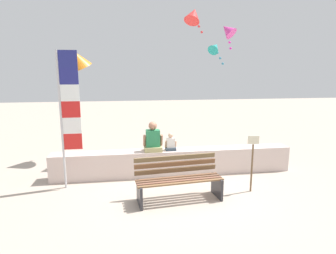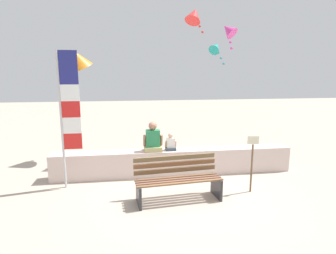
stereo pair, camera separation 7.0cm
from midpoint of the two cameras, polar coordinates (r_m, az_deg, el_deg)
name	(u,v)px [view 2 (the right image)]	position (r m, az deg, el deg)	size (l,w,h in m)	color
ground_plane	(181,188)	(6.65, 2.85, -12.19)	(40.00, 40.00, 0.00)	#B2A290
seawall_ledge	(174,162)	(7.38, 1.53, -7.06)	(6.14, 0.47, 0.66)	beige
park_bench	(178,180)	(5.97, 2.33, -10.55)	(1.83, 0.78, 0.88)	brown
person_adult	(153,140)	(7.11, -2.79, -2.55)	(0.49, 0.36, 0.75)	tan
person_child	(171,143)	(7.20, 0.81, -3.34)	(0.30, 0.22, 0.45)	#303F4D
flag_banner	(67,109)	(6.59, -19.38, 3.52)	(0.44, 0.05, 3.08)	#B7B7BC
kite_red	(194,15)	(9.66, 5.53, 21.55)	(0.81, 0.84, 0.91)	red
kite_magenta	(228,30)	(9.57, 12.29, 18.53)	(0.70, 0.69, 0.86)	#DB3D9E
kite_orange	(77,59)	(8.65, -17.68, 12.90)	(1.08, 0.99, 1.16)	orange
kite_teal	(216,48)	(9.94, 9.87, 15.50)	(0.63, 0.63, 0.84)	teal
sign_post	(252,159)	(6.47, 16.89, -6.22)	(0.24, 0.05, 1.27)	brown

